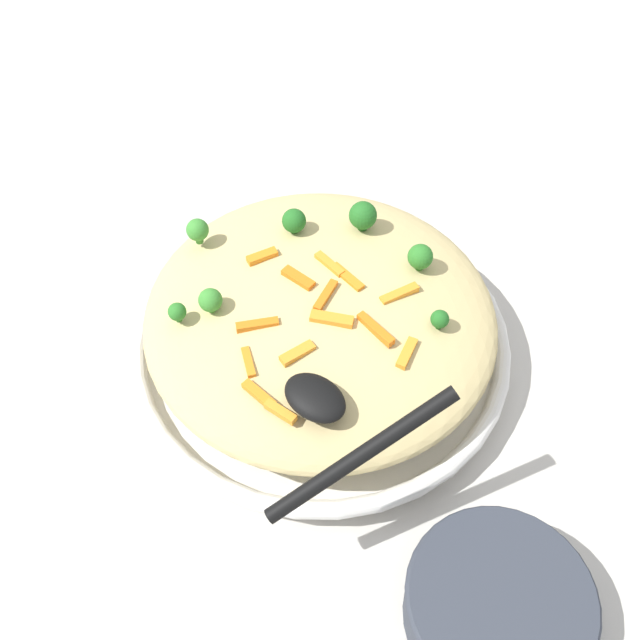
# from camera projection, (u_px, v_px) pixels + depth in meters

# --- Properties ---
(ground_plane) EXTENTS (2.40, 2.40, 0.00)m
(ground_plane) POSITION_uv_depth(u_px,v_px,m) (320.00, 356.00, 0.74)
(ground_plane) COLOR beige
(serving_bowl) EXTENTS (0.37, 0.37, 0.04)m
(serving_bowl) POSITION_uv_depth(u_px,v_px,m) (320.00, 344.00, 0.72)
(serving_bowl) COLOR white
(serving_bowl) RESTS_ON ground_plane
(pasta_mound) EXTENTS (0.33, 0.33, 0.06)m
(pasta_mound) POSITION_uv_depth(u_px,v_px,m) (320.00, 315.00, 0.68)
(pasta_mound) COLOR #D1BA7A
(pasta_mound) RESTS_ON serving_bowl
(carrot_piece_0) EXTENTS (0.04, 0.01, 0.01)m
(carrot_piece_0) POSITION_uv_depth(u_px,v_px,m) (329.00, 264.00, 0.68)
(carrot_piece_0) COLOR orange
(carrot_piece_0) RESTS_ON pasta_mound
(carrot_piece_1) EXTENTS (0.02, 0.04, 0.01)m
(carrot_piece_1) POSITION_uv_depth(u_px,v_px,m) (399.00, 294.00, 0.66)
(carrot_piece_1) COLOR orange
(carrot_piece_1) RESTS_ON pasta_mound
(carrot_piece_2) EXTENTS (0.04, 0.01, 0.01)m
(carrot_piece_2) POSITION_uv_depth(u_px,v_px,m) (347.00, 277.00, 0.67)
(carrot_piece_2) COLOR orange
(carrot_piece_2) RESTS_ON pasta_mound
(carrot_piece_3) EXTENTS (0.02, 0.04, 0.01)m
(carrot_piece_3) POSITION_uv_depth(u_px,v_px,m) (327.00, 294.00, 0.65)
(carrot_piece_3) COLOR orange
(carrot_piece_3) RESTS_ON pasta_mound
(carrot_piece_4) EXTENTS (0.03, 0.01, 0.01)m
(carrot_piece_4) POSITION_uv_depth(u_px,v_px,m) (259.00, 394.00, 0.60)
(carrot_piece_4) COLOR orange
(carrot_piece_4) RESTS_ON pasta_mound
(carrot_piece_5) EXTENTS (0.04, 0.03, 0.01)m
(carrot_piece_5) POSITION_uv_depth(u_px,v_px,m) (332.00, 319.00, 0.64)
(carrot_piece_5) COLOR orange
(carrot_piece_5) RESTS_ON pasta_mound
(carrot_piece_6) EXTENTS (0.02, 0.03, 0.01)m
(carrot_piece_6) POSITION_uv_depth(u_px,v_px,m) (260.00, 258.00, 0.69)
(carrot_piece_6) COLOR orange
(carrot_piece_6) RESTS_ON pasta_mound
(carrot_piece_7) EXTENTS (0.02, 0.03, 0.01)m
(carrot_piece_7) POSITION_uv_depth(u_px,v_px,m) (298.00, 354.00, 0.62)
(carrot_piece_7) COLOR orange
(carrot_piece_7) RESTS_ON pasta_mound
(carrot_piece_8) EXTENTS (0.03, 0.02, 0.01)m
(carrot_piece_8) POSITION_uv_depth(u_px,v_px,m) (248.00, 362.00, 0.62)
(carrot_piece_8) COLOR orange
(carrot_piece_8) RESTS_ON pasta_mound
(carrot_piece_9) EXTENTS (0.03, 0.03, 0.01)m
(carrot_piece_9) POSITION_uv_depth(u_px,v_px,m) (257.00, 325.00, 0.64)
(carrot_piece_9) COLOR orange
(carrot_piece_9) RESTS_ON pasta_mound
(carrot_piece_10) EXTENTS (0.02, 0.03, 0.01)m
(carrot_piece_10) POSITION_uv_depth(u_px,v_px,m) (406.00, 354.00, 0.62)
(carrot_piece_10) COLOR orange
(carrot_piece_10) RESTS_ON pasta_mound
(carrot_piece_11) EXTENTS (0.04, 0.01, 0.01)m
(carrot_piece_11) POSITION_uv_depth(u_px,v_px,m) (376.00, 329.00, 0.63)
(carrot_piece_11) COLOR orange
(carrot_piece_11) RESTS_ON pasta_mound
(carrot_piece_12) EXTENTS (0.03, 0.01, 0.01)m
(carrot_piece_12) POSITION_uv_depth(u_px,v_px,m) (296.00, 280.00, 0.67)
(carrot_piece_12) COLOR orange
(carrot_piece_12) RESTS_ON pasta_mound
(carrot_piece_13) EXTENTS (0.03, 0.01, 0.01)m
(carrot_piece_13) POSITION_uv_depth(u_px,v_px,m) (280.00, 412.00, 0.59)
(carrot_piece_13) COLOR orange
(carrot_piece_13) RESTS_ON pasta_mound
(broccoli_floret_0) EXTENTS (0.02, 0.02, 0.03)m
(broccoli_floret_0) POSITION_uv_depth(u_px,v_px,m) (294.00, 221.00, 0.70)
(broccoli_floret_0) COLOR #205B1C
(broccoli_floret_0) RESTS_ON pasta_mound
(broccoli_floret_1) EXTENTS (0.02, 0.02, 0.03)m
(broccoli_floret_1) POSITION_uv_depth(u_px,v_px,m) (420.00, 257.00, 0.67)
(broccoli_floret_1) COLOR #296820
(broccoli_floret_1) RESTS_ON pasta_mound
(broccoli_floret_2) EXTENTS (0.02, 0.02, 0.02)m
(broccoli_floret_2) POSITION_uv_depth(u_px,v_px,m) (440.00, 319.00, 0.64)
(broccoli_floret_2) COLOR #205B1C
(broccoli_floret_2) RESTS_ON pasta_mound
(broccoli_floret_3) EXTENTS (0.02, 0.02, 0.03)m
(broccoli_floret_3) POSITION_uv_depth(u_px,v_px,m) (210.00, 300.00, 0.64)
(broccoli_floret_3) COLOR #377928
(broccoli_floret_3) RESTS_ON pasta_mound
(broccoli_floret_4) EXTENTS (0.02, 0.02, 0.02)m
(broccoli_floret_4) POSITION_uv_depth(u_px,v_px,m) (177.00, 312.00, 0.64)
(broccoli_floret_4) COLOR #296820
(broccoli_floret_4) RESTS_ON pasta_mound
(broccoli_floret_5) EXTENTS (0.03, 0.03, 0.03)m
(broccoli_floret_5) POSITION_uv_depth(u_px,v_px,m) (363.00, 216.00, 0.70)
(broccoli_floret_5) COLOR #205B1C
(broccoli_floret_5) RESTS_ON pasta_mound
(broccoli_floret_6) EXTENTS (0.02, 0.02, 0.03)m
(broccoli_floret_6) POSITION_uv_depth(u_px,v_px,m) (198.00, 230.00, 0.70)
(broccoli_floret_6) COLOR #377928
(broccoli_floret_6) RESTS_ON pasta_mound
(serving_spoon) EXTENTS (0.13, 0.15, 0.08)m
(serving_spoon) POSITION_uv_depth(u_px,v_px,m) (331.00, 417.00, 0.56)
(serving_spoon) COLOR black
(serving_spoon) RESTS_ON pasta_mound
(companion_bowl) EXTENTS (0.15, 0.15, 0.05)m
(companion_bowl) POSITION_uv_depth(u_px,v_px,m) (498.00, 605.00, 0.55)
(companion_bowl) COLOR #333842
(companion_bowl) RESTS_ON ground_plane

